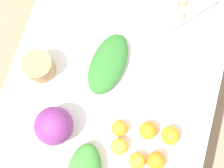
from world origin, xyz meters
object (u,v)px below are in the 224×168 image
cabbage_purple (54,126)px  orange_4 (119,128)px  egg_carton (189,5)px  paper_bag (39,67)px  greens_bunch_beet_tops (108,64)px  orange_1 (148,130)px  orange_5 (137,161)px  orange_2 (156,161)px  orange_0 (170,136)px  orange_3 (119,147)px

cabbage_purple → orange_4: cabbage_purple is taller
egg_carton → paper_bag: 0.74m
greens_bunch_beet_tops → orange_1: orange_1 is taller
egg_carton → orange_4: bearing=26.6°
paper_bag → orange_5: (0.27, 0.52, -0.02)m
orange_2 → paper_bag: bearing=-112.5°
orange_1 → orange_4: orange_1 is taller
paper_bag → orange_2: (0.25, 0.60, -0.02)m
cabbage_purple → paper_bag: bearing=-146.5°
orange_0 → orange_5: orange_0 is taller
orange_0 → orange_4: size_ratio=1.15×
cabbage_purple → orange_0: cabbage_purple is taller
greens_bunch_beet_tops → orange_4: (0.26, 0.13, 0.00)m
orange_2 → orange_4: size_ratio=1.10×
paper_bag → orange_4: 0.44m
egg_carton → greens_bunch_beet_tops: (0.38, -0.28, -0.01)m
orange_2 → orange_5: 0.08m
orange_1 → orange_4: bearing=-78.1°
paper_bag → orange_1: size_ratio=1.69×
cabbage_purple → orange_3: size_ratio=2.23×
orange_4 → orange_3: bearing=14.9°
egg_carton → orange_3: (0.71, -0.14, -0.01)m
orange_4 → orange_5: 0.15m
orange_1 → orange_0: bearing=93.2°
egg_carton → orange_1: egg_carton is taller
paper_bag → greens_bunch_beet_tops: bearing=110.0°
orange_1 → orange_5: orange_1 is taller
orange_3 → orange_2: bearing=85.0°
cabbage_purple → paper_bag: size_ratio=1.24×
cabbage_purple → orange_2: bearing=87.7°
egg_carton → orange_0: 0.61m
orange_1 → orange_3: size_ratio=1.06×
orange_5 → cabbage_purple: bearing=-96.1°
cabbage_purple → greens_bunch_beet_tops: bearing=158.0°
cabbage_purple → orange_1: 0.39m
greens_bunch_beet_tops → orange_0: bearing=55.9°
orange_2 → cabbage_purple: bearing=-92.3°
orange_0 → orange_3: orange_0 is taller
paper_bag → orange_3: size_ratio=1.79×
paper_bag → orange_4: size_ratio=1.86×
cabbage_purple → orange_0: 0.49m
cabbage_purple → egg_carton: size_ratio=0.62×
greens_bunch_beet_tops → orange_4: size_ratio=4.24×
orange_1 → orange_5: size_ratio=1.10×
orange_5 → orange_3: bearing=-112.2°
orange_3 → paper_bag: bearing=-118.2°
orange_4 → orange_2: bearing=64.4°
greens_bunch_beet_tops → cabbage_purple: bearing=-22.0°
orange_3 → orange_5: (0.04, 0.09, -0.00)m
orange_4 → orange_5: (0.11, 0.11, 0.00)m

